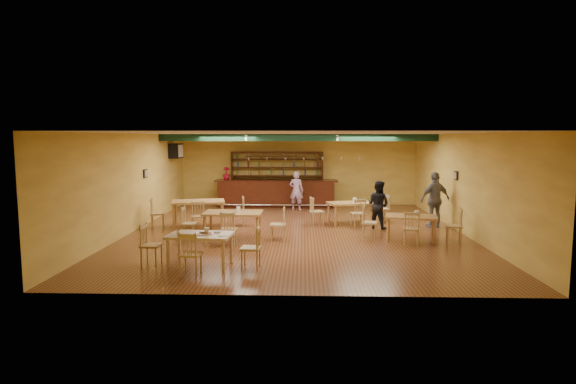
{
  "coord_description": "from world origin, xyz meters",
  "views": [
    {
      "loc": [
        0.21,
        -14.45,
        2.89
      ],
      "look_at": [
        -0.27,
        0.6,
        1.15
      ],
      "focal_mm": 29.74,
      "sensor_mm": 36.0,
      "label": 1
    }
  ],
  "objects_px": {
    "dining_table_c": "(233,226)",
    "near_table": "(200,250)",
    "dining_table_d": "(411,228)",
    "dining_table_b": "(350,213)",
    "bar_counter": "(276,193)",
    "patron_bar": "(296,191)",
    "patron_right_a": "(378,205)",
    "dining_table_a": "(198,214)"
  },
  "relations": [
    {
      "from": "bar_counter",
      "to": "patron_bar",
      "type": "relative_size",
      "value": 3.26
    },
    {
      "from": "dining_table_a",
      "to": "dining_table_b",
      "type": "distance_m",
      "value": 5.02
    },
    {
      "from": "dining_table_a",
      "to": "patron_bar",
      "type": "distance_m",
      "value": 4.78
    },
    {
      "from": "dining_table_d",
      "to": "patron_right_a",
      "type": "bearing_deg",
      "value": 122.11
    },
    {
      "from": "dining_table_c",
      "to": "patron_bar",
      "type": "bearing_deg",
      "value": 74.47
    },
    {
      "from": "dining_table_a",
      "to": "dining_table_b",
      "type": "height_order",
      "value": "dining_table_a"
    },
    {
      "from": "dining_table_b",
      "to": "dining_table_d",
      "type": "distance_m",
      "value": 2.92
    },
    {
      "from": "dining_table_d",
      "to": "patron_bar",
      "type": "distance_m",
      "value": 6.42
    },
    {
      "from": "dining_table_c",
      "to": "patron_right_a",
      "type": "relative_size",
      "value": 1.06
    },
    {
      "from": "dining_table_b",
      "to": "near_table",
      "type": "height_order",
      "value": "near_table"
    },
    {
      "from": "patron_right_a",
      "to": "dining_table_a",
      "type": "bearing_deg",
      "value": 37.86
    },
    {
      "from": "patron_bar",
      "to": "patron_right_a",
      "type": "bearing_deg",
      "value": 140.66
    },
    {
      "from": "dining_table_b",
      "to": "dining_table_c",
      "type": "xyz_separation_m",
      "value": [
        -3.54,
        -2.69,
        0.04
      ]
    },
    {
      "from": "dining_table_c",
      "to": "near_table",
      "type": "relative_size",
      "value": 1.16
    },
    {
      "from": "bar_counter",
      "to": "dining_table_b",
      "type": "relative_size",
      "value": 3.5
    },
    {
      "from": "bar_counter",
      "to": "dining_table_a",
      "type": "bearing_deg",
      "value": -117.34
    },
    {
      "from": "near_table",
      "to": "patron_bar",
      "type": "bearing_deg",
      "value": 81.21
    },
    {
      "from": "dining_table_c",
      "to": "near_table",
      "type": "distance_m",
      "value": 2.79
    },
    {
      "from": "dining_table_b",
      "to": "patron_bar",
      "type": "relative_size",
      "value": 0.93
    },
    {
      "from": "dining_table_a",
      "to": "dining_table_b",
      "type": "relative_size",
      "value": 1.16
    },
    {
      "from": "dining_table_a",
      "to": "dining_table_c",
      "type": "bearing_deg",
      "value": -66.5
    },
    {
      "from": "bar_counter",
      "to": "dining_table_d",
      "type": "distance_m",
      "value": 7.56
    },
    {
      "from": "dining_table_a",
      "to": "dining_table_c",
      "type": "distance_m",
      "value": 2.5
    },
    {
      "from": "dining_table_a",
      "to": "patron_bar",
      "type": "bearing_deg",
      "value": 37.42
    },
    {
      "from": "dining_table_b",
      "to": "dining_table_d",
      "type": "bearing_deg",
      "value": -75.7
    },
    {
      "from": "bar_counter",
      "to": "dining_table_b",
      "type": "height_order",
      "value": "bar_counter"
    },
    {
      "from": "patron_right_a",
      "to": "patron_bar",
      "type": "bearing_deg",
      "value": -15.35
    },
    {
      "from": "patron_bar",
      "to": "patron_right_a",
      "type": "relative_size",
      "value": 1.02
    },
    {
      "from": "patron_right_a",
      "to": "near_table",
      "type": "bearing_deg",
      "value": 84.35
    },
    {
      "from": "dining_table_b",
      "to": "patron_bar",
      "type": "height_order",
      "value": "patron_bar"
    },
    {
      "from": "dining_table_b",
      "to": "dining_table_d",
      "type": "relative_size",
      "value": 1.03
    },
    {
      "from": "dining_table_b",
      "to": "patron_right_a",
      "type": "distance_m",
      "value": 1.2
    },
    {
      "from": "dining_table_c",
      "to": "dining_table_d",
      "type": "distance_m",
      "value": 4.99
    },
    {
      "from": "bar_counter",
      "to": "dining_table_b",
      "type": "bearing_deg",
      "value": -54.52
    },
    {
      "from": "dining_table_b",
      "to": "dining_table_c",
      "type": "height_order",
      "value": "dining_table_c"
    },
    {
      "from": "dining_table_a",
      "to": "dining_table_c",
      "type": "relative_size",
      "value": 1.04
    },
    {
      "from": "patron_bar",
      "to": "near_table",
      "type": "bearing_deg",
      "value": 91.91
    },
    {
      "from": "dining_table_c",
      "to": "bar_counter",
      "type": "bearing_deg",
      "value": 83.67
    },
    {
      "from": "dining_table_d",
      "to": "patron_right_a",
      "type": "relative_size",
      "value": 0.92
    },
    {
      "from": "dining_table_b",
      "to": "patron_right_a",
      "type": "height_order",
      "value": "patron_right_a"
    },
    {
      "from": "dining_table_d",
      "to": "patron_bar",
      "type": "relative_size",
      "value": 0.9
    },
    {
      "from": "patron_bar",
      "to": "patron_right_a",
      "type": "distance_m",
      "value": 4.59
    }
  ]
}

